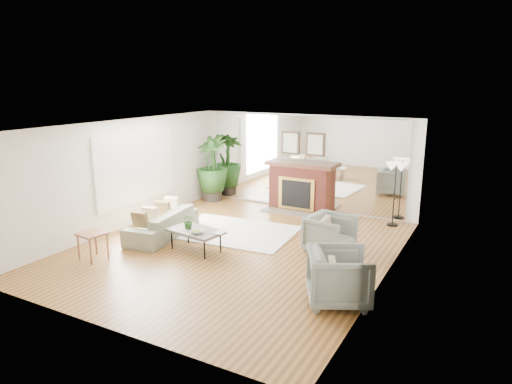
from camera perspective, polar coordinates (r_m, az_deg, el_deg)
The scene contains 18 objects.
ground at distance 9.40m, azimuth -2.59°, elevation -7.08°, with size 7.00×7.00×0.00m, color brown.
wall_left at distance 10.86m, azimuth -16.32°, elevation 2.09°, with size 0.02×7.00×2.50m, color silver.
wall_right at distance 7.95m, azimuth 16.10°, elevation -2.04°, with size 0.02×7.00×2.50m, color silver.
wall_back at distance 12.09m, azimuth 5.93°, elevation 3.72°, with size 6.00×0.02×2.50m, color silver.
mirror_panel at distance 12.07m, azimuth 5.89°, elevation 3.71°, with size 5.40×0.04×2.40m, color silver.
window_panel at distance 11.10m, azimuth -14.80°, elevation 2.96°, with size 0.04×2.40×1.50m, color #B2E09E.
fireplace at distance 12.00m, azimuth 5.43°, elevation 0.78°, with size 1.85×0.83×2.05m.
area_rug at distance 10.38m, azimuth -2.84°, elevation -4.97°, with size 2.68×1.91×0.03m, color white.
coffee_table at distance 9.23m, azimuth -7.56°, elevation -4.93°, with size 1.18×0.80×0.44m.
sofa at distance 10.23m, azimuth -11.63°, elevation -3.88°, with size 1.99×0.78×0.58m, color slate.
armchair_back at distance 9.18m, azimuth 9.23°, elevation -5.21°, with size 0.82×0.85×0.77m, color slate.
armchair_front at distance 7.19m, azimuth 10.36°, elevation -10.40°, with size 0.91×0.93×0.85m, color slate.
side_table at distance 9.24m, azimuth -19.78°, elevation -5.32°, with size 0.53×0.53×0.54m.
potted_ficus at distance 12.98m, azimuth -5.52°, elevation 3.26°, with size 0.98×0.98×1.86m.
floor_lamp at distance 11.01m, azimuth 17.10°, elevation 2.40°, with size 0.49×0.27×1.51m.
tabletop_plant at distance 9.28m, azimuth -8.42°, elevation -3.65°, with size 0.27×0.24×0.30m, color #2D6023.
fruit_bowl at distance 9.01m, azimuth -7.40°, elevation -4.95°, with size 0.26×0.26×0.06m, color #915A3A.
book at distance 9.05m, azimuth -5.02°, elevation -4.94°, with size 0.20×0.27×0.02m, color #915A3A.
Camera 1 is at (4.57, -7.51, 3.34)m, focal length 32.00 mm.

